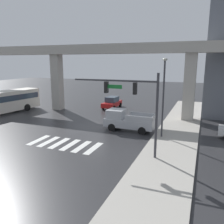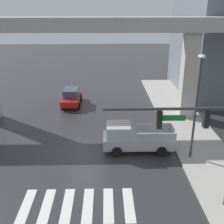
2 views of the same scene
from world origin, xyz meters
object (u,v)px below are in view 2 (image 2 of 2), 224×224
at_px(sedan_red, 71,97).
at_px(traffic_signal_mast, 202,132).
at_px(pickup_truck, 134,138).
at_px(street_lamp_near_corner, 197,97).

distance_m(sedan_red, traffic_signal_mast, 18.76).
distance_m(pickup_truck, traffic_signal_mast, 7.54).
bearing_deg(sedan_red, traffic_signal_mast, -63.44).
bearing_deg(street_lamp_near_corner, sedan_red, 129.60).
relative_size(pickup_truck, sedan_red, 1.19).
relative_size(pickup_truck, traffic_signal_mast, 0.79).
distance_m(sedan_red, street_lamp_near_corner, 15.42).
height_order(traffic_signal_mast, street_lamp_near_corner, street_lamp_near_corner).
bearing_deg(street_lamp_near_corner, pickup_truck, 161.22).
bearing_deg(sedan_red, street_lamp_near_corner, -50.40).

